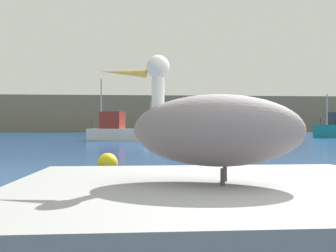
# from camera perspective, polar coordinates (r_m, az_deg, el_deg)

# --- Properties ---
(hillside_backdrop) EXTENTS (140.00, 17.85, 8.35)m
(hillside_backdrop) POSITION_cam_1_polar(r_m,az_deg,el_deg) (84.95, -2.72, 1.93)
(hillside_backdrop) COLOR #7F755B
(hillside_backdrop) RESTS_ON ground
(pier_dock) EXTENTS (2.78, 2.05, 0.80)m
(pier_dock) POSITION_cam_1_polar(r_m,az_deg,el_deg) (2.41, 8.12, -19.03)
(pier_dock) COLOR gray
(pier_dock) RESTS_ON ground
(pelican) EXTENTS (1.46, 0.87, 0.89)m
(pelican) POSITION_cam_1_polar(r_m,az_deg,el_deg) (2.28, 7.82, -0.50)
(pelican) COLOR slate
(pelican) RESTS_ON pier_dock
(fishing_boat_white) EXTENTS (5.47, 3.20, 5.30)m
(fishing_boat_white) POSITION_cam_1_polar(r_m,az_deg,el_deg) (28.75, -8.90, -0.65)
(fishing_boat_white) COLOR white
(fishing_boat_white) RESTS_ON ground
(fishing_boat_red) EXTENTS (5.85, 2.30, 4.40)m
(fishing_boat_red) POSITION_cam_1_polar(r_m,az_deg,el_deg) (41.95, -0.83, -0.35)
(fishing_boat_red) COLOR red
(fishing_boat_red) RESTS_ON ground
(mooring_buoy) EXTENTS (0.52, 0.52, 0.52)m
(mooring_buoy) POSITION_cam_1_polar(r_m,az_deg,el_deg) (8.50, -10.32, -6.32)
(mooring_buoy) COLOR yellow
(mooring_buoy) RESTS_ON ground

